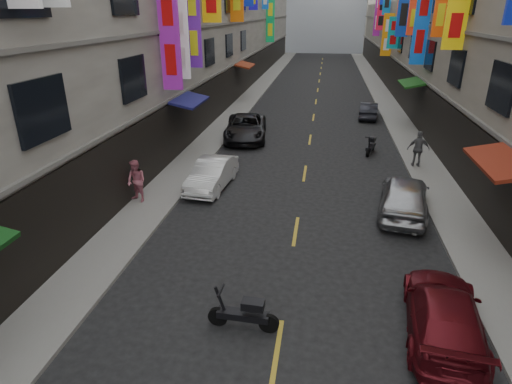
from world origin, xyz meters
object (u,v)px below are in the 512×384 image
(pedestrian_lfar, at_px, (136,181))
(scooter_far_right, at_px, (371,146))
(scooter_crossing, at_px, (244,314))
(car_left_far, at_px, (246,127))
(car_right_mid, at_px, (404,196))
(car_left_mid, at_px, (212,174))
(pedestrian_rfar, at_px, (418,149))
(car_right_far, at_px, (369,110))
(car_right_near, at_px, (444,314))

(pedestrian_lfar, bearing_deg, scooter_far_right, 65.07)
(scooter_crossing, distance_m, car_left_far, 17.11)
(car_right_mid, bearing_deg, car_left_mid, -0.36)
(car_left_far, bearing_deg, pedestrian_rfar, -29.65)
(pedestrian_lfar, bearing_deg, car_right_far, 83.22)
(scooter_crossing, bearing_deg, scooter_far_right, -13.58)
(car_right_near, bearing_deg, car_left_far, -57.17)
(car_left_mid, bearing_deg, car_left_far, 94.22)
(car_left_far, bearing_deg, pedestrian_lfar, -111.59)
(scooter_far_right, relative_size, pedestrian_rfar, 0.98)
(scooter_far_right, height_order, car_right_mid, car_right_mid)
(car_right_near, xyz_separation_m, pedestrian_rfar, (1.59, 12.39, 0.41))
(car_left_far, height_order, pedestrian_rfar, pedestrian_rfar)
(car_right_near, height_order, pedestrian_rfar, pedestrian_rfar)
(scooter_crossing, xyz_separation_m, pedestrian_rfar, (6.37, 12.94, 0.58))
(pedestrian_lfar, relative_size, pedestrian_rfar, 0.97)
(car_right_mid, bearing_deg, pedestrian_rfar, -95.29)
(car_left_far, xyz_separation_m, pedestrian_lfar, (-2.62, -10.17, 0.27))
(car_right_mid, relative_size, car_right_far, 1.24)
(car_right_far, height_order, pedestrian_rfar, pedestrian_rfar)
(car_left_far, xyz_separation_m, car_right_far, (7.90, 6.86, -0.14))
(scooter_crossing, relative_size, car_right_near, 0.43)
(car_right_far, bearing_deg, car_left_far, 47.36)
(car_right_mid, distance_m, car_right_far, 16.25)
(car_left_far, distance_m, car_right_far, 10.46)
(scooter_far_right, bearing_deg, car_left_mid, 56.61)
(scooter_crossing, xyz_separation_m, car_left_mid, (-3.11, 8.87, 0.20))
(car_right_mid, xyz_separation_m, car_right_far, (-0.03, 16.25, -0.17))
(scooter_crossing, height_order, pedestrian_rfar, pedestrian_rfar)
(car_left_far, bearing_deg, scooter_far_right, -20.57)
(scooter_far_right, xyz_separation_m, car_left_far, (-7.35, 1.76, 0.28))
(car_right_mid, bearing_deg, car_right_far, -80.17)
(scooter_crossing, relative_size, pedestrian_lfar, 1.03)
(car_left_mid, distance_m, car_right_near, 11.46)
(car_right_far, bearing_deg, car_right_near, 96.17)
(scooter_far_right, height_order, pedestrian_rfar, pedestrian_rfar)
(scooter_crossing, relative_size, car_right_far, 0.51)
(car_right_far, bearing_deg, pedestrian_rfar, 104.33)
(pedestrian_lfar, bearing_deg, car_left_far, 100.48)
(scooter_far_right, relative_size, car_left_far, 0.34)
(car_left_mid, height_order, car_right_mid, car_right_mid)
(car_left_mid, relative_size, pedestrian_rfar, 2.17)
(car_left_far, height_order, car_right_mid, car_right_mid)
(car_right_near, bearing_deg, pedestrian_lfar, -23.20)
(car_right_near, xyz_separation_m, pedestrian_lfar, (-10.43, 6.12, 0.38))
(scooter_far_right, xyz_separation_m, pedestrian_rfar, (2.05, -2.14, 0.58))
(car_right_near, height_order, car_right_far, car_right_near)
(scooter_crossing, xyz_separation_m, car_right_mid, (4.89, 7.45, 0.31))
(scooter_crossing, height_order, car_right_mid, car_right_mid)
(car_left_far, distance_m, pedestrian_lfar, 10.50)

